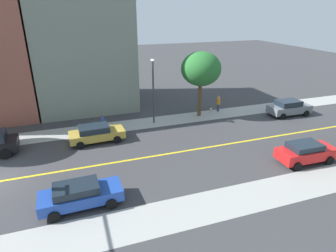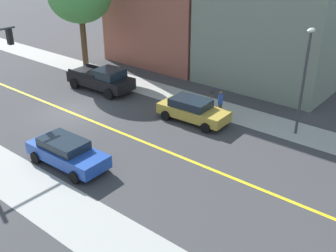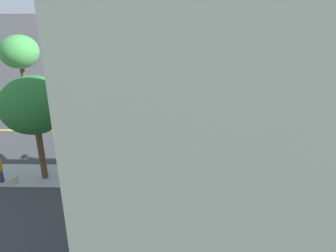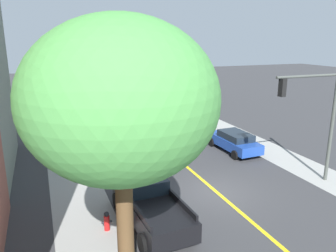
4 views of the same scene
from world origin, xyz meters
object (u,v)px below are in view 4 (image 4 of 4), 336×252
(parking_meter, at_px, (78,149))
(pedestrian_orange_shirt, at_px, (48,110))
(grey_sedan_left_curb, at_px, (76,98))
(street_tree_left_far, at_px, (121,102))
(black_pickup_truck, at_px, (149,202))
(traffic_light_mast, at_px, (318,109))
(blue_sedan_right_curb, at_px, (234,141))
(red_sedan_right_curb, at_px, (159,101))
(black_sedan_right_curb, at_px, (141,93))
(pedestrian_blue_shirt, at_px, (80,145))
(street_tree_right_corner, at_px, (170,64))
(small_dog, at_px, (47,117))
(street_tree_left_near, at_px, (51,71))
(fire_hydrant, at_px, (107,221))
(gold_sedan_left_curb, at_px, (111,147))
(street_lamp, at_px, (61,91))

(parking_meter, xyz_separation_m, pedestrian_orange_shirt, (-1.38, 13.61, -0.02))
(grey_sedan_left_curb, bearing_deg, street_tree_left_far, 176.98)
(black_pickup_truck, distance_m, pedestrian_orange_shirt, 22.39)
(traffic_light_mast, xyz_separation_m, blue_sedan_right_curb, (-1.04, 6.20, -3.49))
(red_sedan_right_curb, relative_size, black_sedan_right_curb, 0.98)
(blue_sedan_right_curb, bearing_deg, pedestrian_blue_shirt, 74.11)
(grey_sedan_left_curb, relative_size, black_pickup_truck, 0.82)
(black_sedan_right_curb, bearing_deg, black_pickup_truck, 165.23)
(blue_sedan_right_curb, relative_size, pedestrian_blue_shirt, 2.80)
(street_tree_right_corner, relative_size, grey_sedan_left_curb, 1.42)
(grey_sedan_left_curb, distance_m, small_dog, 8.22)
(street_tree_left_near, xyz_separation_m, black_sedan_right_curb, (11.46, 10.08, -4.18))
(fire_hydrant, bearing_deg, pedestrian_orange_shirt, 94.03)
(street_tree_left_near, height_order, small_dog, street_tree_left_near)
(black_pickup_truck, bearing_deg, black_sedan_right_curb, -18.73)
(parking_meter, height_order, gold_sedan_left_curb, gold_sedan_left_curb)
(grey_sedan_left_curb, distance_m, black_pickup_truck, 28.66)
(fire_hydrant, distance_m, gold_sedan_left_curb, 8.81)
(black_pickup_truck, bearing_deg, parking_meter, 11.13)
(red_sedan_right_curb, relative_size, gold_sedan_left_curb, 0.94)
(street_tree_left_near, distance_m, black_sedan_right_curb, 15.83)
(black_sedan_right_curb, bearing_deg, gold_sedan_left_curb, 159.45)
(pedestrian_blue_shirt, bearing_deg, blue_sedan_right_curb, 132.49)
(street_lamp, xyz_separation_m, grey_sedan_left_curb, (2.48, 14.24, -3.07))
(fire_hydrant, relative_size, small_dog, 1.50)
(traffic_light_mast, bearing_deg, fire_hydrant, 2.86)
(street_tree_left_far, relative_size, pedestrian_orange_shirt, 4.80)
(fire_hydrant, distance_m, parking_meter, 8.53)
(street_tree_left_far, relative_size, black_pickup_truck, 1.55)
(fire_hydrant, relative_size, pedestrian_orange_shirt, 0.48)
(street_lamp, height_order, pedestrian_blue_shirt, street_lamp)
(red_sedan_right_curb, relative_size, blue_sedan_right_curb, 0.93)
(fire_hydrant, height_order, red_sedan_right_curb, red_sedan_right_curb)
(street_tree_left_near, xyz_separation_m, parking_meter, (0.82, -11.05, -4.01))
(traffic_light_mast, bearing_deg, street_tree_left_near, -56.61)
(street_tree_left_far, height_order, pedestrian_blue_shirt, street_tree_left_far)
(fire_hydrant, xyz_separation_m, red_sedan_right_curb, (10.58, 22.82, 0.39))
(red_sedan_right_curb, bearing_deg, street_tree_left_far, 159.92)
(parking_meter, relative_size, small_dog, 2.55)
(street_tree_right_corner, bearing_deg, street_tree_left_far, -113.84)
(parking_meter, distance_m, blue_sedan_right_curb, 10.81)
(parking_meter, distance_m, gold_sedan_left_curb, 2.19)
(small_dog, bearing_deg, pedestrian_orange_shirt, 124.30)
(parking_meter, bearing_deg, street_tree_left_near, 94.22)
(street_tree_left_near, relative_size, grey_sedan_left_curb, 1.49)
(black_pickup_truck, height_order, pedestrian_orange_shirt, black_pickup_truck)
(street_tree_right_corner, bearing_deg, fire_hydrant, -116.93)
(parking_meter, height_order, traffic_light_mast, traffic_light_mast)
(red_sedan_right_curb, relative_size, pedestrian_blue_shirt, 2.61)
(street_tree_left_far, relative_size, fire_hydrant, 10.00)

